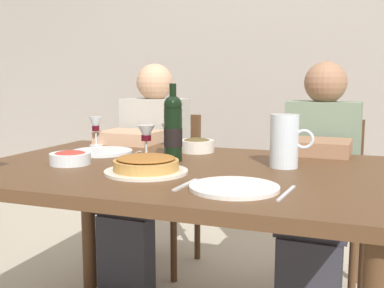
% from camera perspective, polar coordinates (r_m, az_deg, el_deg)
% --- Properties ---
extents(back_wall, '(8.00, 0.10, 2.80)m').
position_cam_1_polar(back_wall, '(3.53, 10.33, 13.18)').
color(back_wall, '#A3998E').
rests_on(back_wall, ground).
extents(dining_table, '(1.50, 1.00, 0.76)m').
position_cam_1_polar(dining_table, '(1.70, -1.58, -5.86)').
color(dining_table, brown).
rests_on(dining_table, ground).
extents(wine_bottle, '(0.07, 0.07, 0.30)m').
position_cam_1_polar(wine_bottle, '(1.78, -2.36, 1.98)').
color(wine_bottle, black).
rests_on(wine_bottle, dining_table).
extents(water_pitcher, '(0.16, 0.10, 0.19)m').
position_cam_1_polar(water_pitcher, '(1.68, 11.40, -0.01)').
color(water_pitcher, silver).
rests_on(water_pitcher, dining_table).
extents(baked_tart, '(0.28, 0.28, 0.06)m').
position_cam_1_polar(baked_tart, '(1.57, -5.71, -2.61)').
color(baked_tart, silver).
rests_on(baked_tart, dining_table).
extents(salad_bowl, '(0.15, 0.15, 0.05)m').
position_cam_1_polar(salad_bowl, '(1.78, -14.86, -1.61)').
color(salad_bowl, silver).
rests_on(salad_bowl, dining_table).
extents(olive_bowl, '(0.15, 0.15, 0.06)m').
position_cam_1_polar(olive_bowl, '(2.01, 0.60, -0.08)').
color(olive_bowl, silver).
rests_on(olive_bowl, dining_table).
extents(wine_glass_left_diner, '(0.07, 0.07, 0.14)m').
position_cam_1_polar(wine_glass_left_diner, '(1.90, -2.79, 1.39)').
color(wine_glass_left_diner, silver).
rests_on(wine_glass_left_diner, dining_table).
extents(wine_glass_right_diner, '(0.06, 0.06, 0.14)m').
position_cam_1_polar(wine_glass_right_diner, '(2.24, -11.85, 2.24)').
color(wine_glass_right_diner, silver).
rests_on(wine_glass_right_diner, dining_table).
extents(wine_glass_centre, '(0.07, 0.07, 0.14)m').
position_cam_1_polar(wine_glass_centre, '(1.80, -5.70, 1.11)').
color(wine_glass_centre, silver).
rests_on(wine_glass_centre, dining_table).
extents(dinner_plate_left_setting, '(0.26, 0.26, 0.01)m').
position_cam_1_polar(dinner_plate_left_setting, '(1.34, 5.26, -5.39)').
color(dinner_plate_left_setting, white).
rests_on(dinner_plate_left_setting, dining_table).
extents(dinner_plate_right_setting, '(0.26, 0.26, 0.01)m').
position_cam_1_polar(dinner_plate_right_setting, '(2.02, -11.09, -0.94)').
color(dinner_plate_right_setting, silver).
rests_on(dinner_plate_right_setting, dining_table).
extents(fork_left_setting, '(0.03, 0.16, 0.00)m').
position_cam_1_polar(fork_left_setting, '(1.38, -0.78, -5.06)').
color(fork_left_setting, silver).
rests_on(fork_left_setting, dining_table).
extents(knife_left_setting, '(0.03, 0.18, 0.00)m').
position_cam_1_polar(knife_left_setting, '(1.31, 11.65, -5.98)').
color(knife_left_setting, silver).
rests_on(knife_left_setting, dining_table).
extents(knife_right_setting, '(0.03, 0.18, 0.00)m').
position_cam_1_polar(knife_right_setting, '(1.95, -7.30, -1.29)').
color(knife_right_setting, silver).
rests_on(knife_right_setting, dining_table).
extents(spoon_right_setting, '(0.03, 0.16, 0.00)m').
position_cam_1_polar(spoon_right_setting, '(2.10, -14.59, -0.80)').
color(spoon_right_setting, silver).
rests_on(spoon_right_setting, dining_table).
extents(chair_left, '(0.42, 0.42, 0.87)m').
position_cam_1_polar(chair_left, '(2.71, -3.37, -4.32)').
color(chair_left, brown).
rests_on(chair_left, ground).
extents(diner_left, '(0.35, 0.51, 1.16)m').
position_cam_1_polar(diner_left, '(2.48, -5.73, -2.69)').
color(diner_left, '#B7B2A8').
rests_on(diner_left, ground).
extents(chair_right, '(0.42, 0.42, 0.87)m').
position_cam_1_polar(chair_right, '(2.48, 15.98, -5.79)').
color(chair_right, brown).
rests_on(chair_right, ground).
extents(diner_right, '(0.35, 0.51, 1.16)m').
position_cam_1_polar(diner_right, '(2.22, 15.44, -4.18)').
color(diner_right, gray).
rests_on(diner_right, ground).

